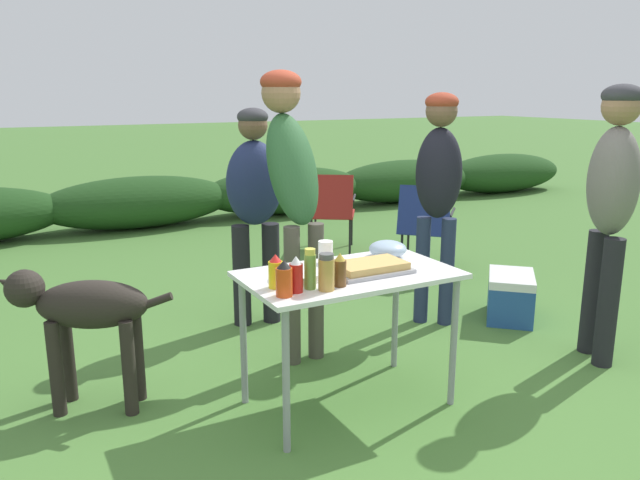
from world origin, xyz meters
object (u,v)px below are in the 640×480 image
folding_table (349,287)px  camp_chair_green_behind_table (426,223)px  standing_person_with_beanie (292,172)px  standing_person_in_gray_fleece (612,194)px  dog (83,313)px  beer_bottle (340,270)px  food_tray (370,268)px  paper_cup_stack (326,252)px  mustard_bottle (276,272)px  ketchup_bottle (296,275)px  cooler_box (510,296)px  plate_stack (298,275)px  standing_person_in_navy_coat (438,181)px  camp_chair_near_hedge (331,208)px  hot_sauce_bottle (284,279)px  standing_person_in_olive_jacket (255,196)px  relish_jar (310,269)px  spice_jar (326,272)px  mixing_bowl (388,249)px

folding_table → camp_chair_green_behind_table: (1.92, 1.85, -0.20)m
standing_person_with_beanie → standing_person_in_gray_fleece: 1.93m
dog → beer_bottle: bearing=-99.7°
food_tray → paper_cup_stack: size_ratio=3.27×
paper_cup_stack → mustard_bottle: bearing=-147.3°
paper_cup_stack → ketchup_bottle: size_ratio=0.72×
food_tray → beer_bottle: 0.29m
dog → cooler_box: 2.99m
paper_cup_stack → cooler_box: size_ratio=0.22×
beer_bottle → cooler_box: size_ratio=0.29×
cooler_box → plate_stack: bearing=148.2°
standing_person_in_navy_coat → camp_chair_near_hedge: bearing=124.2°
mustard_bottle → hot_sauce_bottle: hot_sauce_bottle is taller
food_tray → standing_person_with_beanie: bearing=94.2°
beer_bottle → standing_person_in_olive_jacket: standing_person_in_olive_jacket is taller
standing_person_with_beanie → food_tray: bearing=-90.0°
food_tray → mustard_bottle: size_ratio=2.48×
plate_stack → relish_jar: 0.18m
spice_jar → standing_person_with_beanie: (0.28, 0.96, 0.35)m
mixing_bowl → standing_person_in_navy_coat: standing_person_in_navy_coat is taller
camp_chair_near_hedge → folding_table: bearing=-84.0°
plate_stack → standing_person_with_beanie: 0.91m
ketchup_bottle → standing_person_with_beanie: (0.42, 0.92, 0.35)m
paper_cup_stack → standing_person_in_olive_jacket: standing_person_in_olive_jacket is taller
cooler_box → dog: bearing=132.1°
hot_sauce_bottle → standing_person_with_beanie: bearing=62.5°
ketchup_bottle → camp_chair_green_behind_table: 3.08m
standing_person_in_gray_fleece → mixing_bowl: bearing=-79.9°
food_tray → cooler_box: 1.85m
ketchup_bottle → standing_person_in_olive_jacket: 1.58m
paper_cup_stack → standing_person_in_navy_coat: size_ratio=0.08×
standing_person_in_gray_fleece → cooler_box: standing_person_in_gray_fleece is taller
relish_jar → cooler_box: size_ratio=0.34×
mixing_bowl → camp_chair_green_behind_table: (1.57, 1.68, -0.32)m
folding_table → plate_stack: plate_stack is taller
hot_sauce_bottle → standing_person_with_beanie: (0.49, 0.95, 0.35)m
camp_chair_green_behind_table → relish_jar: bearing=-93.6°
spice_jar → dog: 1.32m
standing_person_in_gray_fleece → camp_chair_near_hedge: (-0.17, 3.14, -0.58)m
mixing_bowl → standing_person_with_beanie: standing_person_with_beanie is taller
hot_sauce_bottle → mustard_bottle: bearing=82.6°
paper_cup_stack → cooler_box: paper_cup_stack is taller
plate_stack → mustard_bottle: mustard_bottle is taller
standing_person_in_navy_coat → camp_chair_green_behind_table: size_ratio=1.98×
standing_person_in_olive_jacket → spice_jar: bearing=-89.7°
paper_cup_stack → standing_person_in_navy_coat: bearing=24.7°
paper_cup_stack → standing_person_in_olive_jacket: size_ratio=0.08×
plate_stack → folding_table: bearing=-3.3°
beer_bottle → mixing_bowl: bearing=34.1°
standing_person_in_olive_jacket → mixing_bowl: bearing=-64.6°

